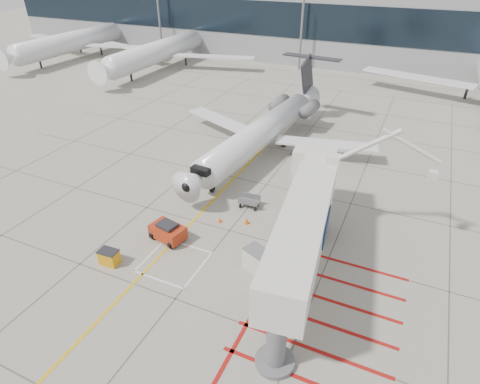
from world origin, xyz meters
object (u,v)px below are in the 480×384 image
at_px(spill_bin, 109,257).
at_px(pushback_tug, 168,231).
at_px(jet_bridge, 301,239).
at_px(regional_jet, 251,126).

bearing_deg(spill_bin, pushback_tug, 58.09).
relative_size(jet_bridge, pushback_tug, 7.10).
bearing_deg(jet_bridge, pushback_tug, 170.37).
height_order(jet_bridge, spill_bin, jet_bridge).
bearing_deg(pushback_tug, spill_bin, -107.14).
relative_size(regional_jet, jet_bridge, 1.63).
bearing_deg(pushback_tug, regional_jet, 99.69).
bearing_deg(spill_bin, regional_jet, 78.55).
distance_m(regional_jet, spill_bin, 19.28).
relative_size(jet_bridge, spill_bin, 14.16).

